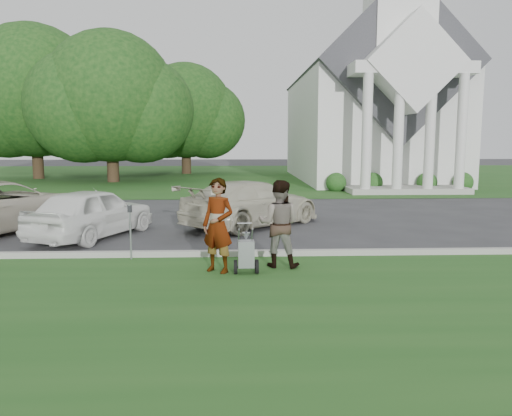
{
  "coord_description": "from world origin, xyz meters",
  "views": [
    {
      "loc": [
        0.11,
        -11.07,
        2.76
      ],
      "look_at": [
        0.54,
        0.0,
        1.24
      ],
      "focal_mm": 35.0,
      "sensor_mm": 36.0,
      "label": 1
    }
  ],
  "objects": [
    {
      "name": "ground",
      "position": [
        0.0,
        0.0,
        0.0
      ],
      "size": [
        120.0,
        120.0,
        0.0
      ],
      "primitive_type": "plane",
      "color": "#333335",
      "rests_on": "ground"
    },
    {
      "name": "car_c",
      "position": [
        0.6,
        4.77,
        0.74
      ],
      "size": [
        5.07,
        5.03,
        1.47
      ],
      "primitive_type": "imported",
      "rotation": [
        0.0,
        0.0,
        2.35
      ],
      "color": "beige",
      "rests_on": "ground"
    },
    {
      "name": "tree_back",
      "position": [
        -4.01,
        29.99,
        4.73
      ],
      "size": [
        9.61,
        7.6,
        8.89
      ],
      "color": "#332316",
      "rests_on": "ground"
    },
    {
      "name": "person_right",
      "position": [
        1.01,
        -0.46,
        0.95
      ],
      "size": [
        1.06,
        0.9,
        1.89
      ],
      "primitive_type": "imported",
      "rotation": [
        0.0,
        0.0,
        2.92
      ],
      "color": "#999999",
      "rests_on": "ground"
    },
    {
      "name": "striping_cart",
      "position": [
        0.29,
        -0.99,
        0.4
      ],
      "size": [
        0.52,
        1.02,
        0.94
      ],
      "rotation": [
        0.0,
        0.0,
        0.02
      ],
      "color": "black",
      "rests_on": "ground"
    },
    {
      "name": "parking_meter_near",
      "position": [
        -2.34,
        0.33,
        0.82
      ],
      "size": [
        0.09,
        0.08,
        1.3
      ],
      "color": "#909398",
      "rests_on": "ground"
    },
    {
      "name": "church_lawn",
      "position": [
        0.0,
        27.0,
        0.01
      ],
      "size": [
        80.0,
        30.0,
        0.01
      ],
      "primitive_type": "cube",
      "color": "#20501B",
      "rests_on": "ground"
    },
    {
      "name": "person_left",
      "position": [
        -0.29,
        -0.86,
        0.99
      ],
      "size": [
        0.86,
        0.78,
        1.97
      ],
      "primitive_type": "imported",
      "rotation": [
        0.0,
        0.0,
        -0.55
      ],
      "color": "#999999",
      "rests_on": "ground"
    },
    {
      "name": "curb",
      "position": [
        0.0,
        0.55,
        0.07
      ],
      "size": [
        80.0,
        0.18,
        0.15
      ],
      "primitive_type": "cube",
      "color": "#9E9E93",
      "rests_on": "ground"
    },
    {
      "name": "car_b",
      "position": [
        -3.99,
        3.05,
        0.72
      ],
      "size": [
        3.17,
        4.56,
        1.44
      ],
      "primitive_type": "imported",
      "rotation": [
        0.0,
        0.0,
        2.76
      ],
      "color": "white",
      "rests_on": "ground"
    },
    {
      "name": "tree_left",
      "position": [
        -8.01,
        21.99,
        5.11
      ],
      "size": [
        10.63,
        8.4,
        9.71
      ],
      "color": "#332316",
      "rests_on": "ground"
    },
    {
      "name": "church",
      "position": [
        9.0,
        23.11,
        5.94
      ],
      "size": [
        9.19,
        19.0,
        24.1
      ],
      "color": "white",
      "rests_on": "ground"
    },
    {
      "name": "grass_strip",
      "position": [
        0.0,
        -3.0,
        0.01
      ],
      "size": [
        80.0,
        7.0,
        0.01
      ],
      "primitive_type": "cube",
      "color": "#20501B",
      "rests_on": "ground"
    },
    {
      "name": "tree_far",
      "position": [
        -14.01,
        24.99,
        5.69
      ],
      "size": [
        11.64,
        9.2,
        10.73
      ],
      "color": "#332316",
      "rests_on": "ground"
    }
  ]
}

